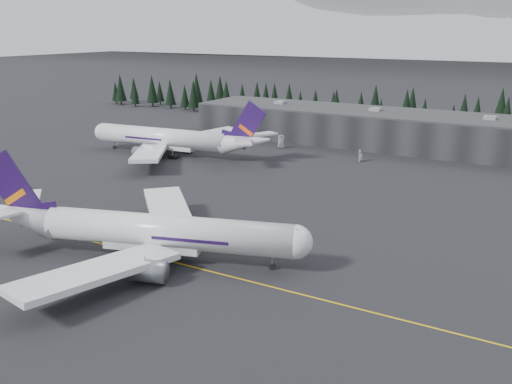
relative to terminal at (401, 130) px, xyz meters
The scene contains 8 objects.
ground 125.16m from the terminal, 90.00° to the right, with size 1400.00×1400.00×0.00m, color black.
taxiline 127.16m from the terminal, 90.00° to the right, with size 400.00×0.40×0.02m, color gold.
terminal is the anchor object (origin of this frame).
treeline 37.02m from the terminal, 90.00° to the left, with size 360.00×20.00×15.00m, color black.
jet_main 128.90m from the terminal, 95.38° to the right, with size 65.74×59.37×19.82m.
jet_parked 81.60m from the terminal, 139.20° to the right, with size 69.10×63.51×20.33m.
gse_vehicle_a 44.33m from the terminal, 146.64° to the right, with size 2.25×4.89×1.36m, color silver.
gse_vehicle_b 31.10m from the terminal, 97.61° to the right, with size 1.62×4.03×1.37m, color silver.
Camera 1 is at (58.44, -79.87, 42.67)m, focal length 40.00 mm.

